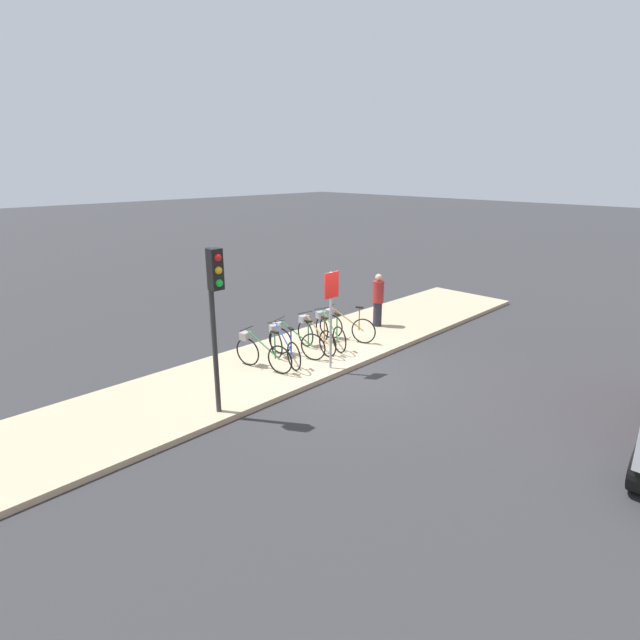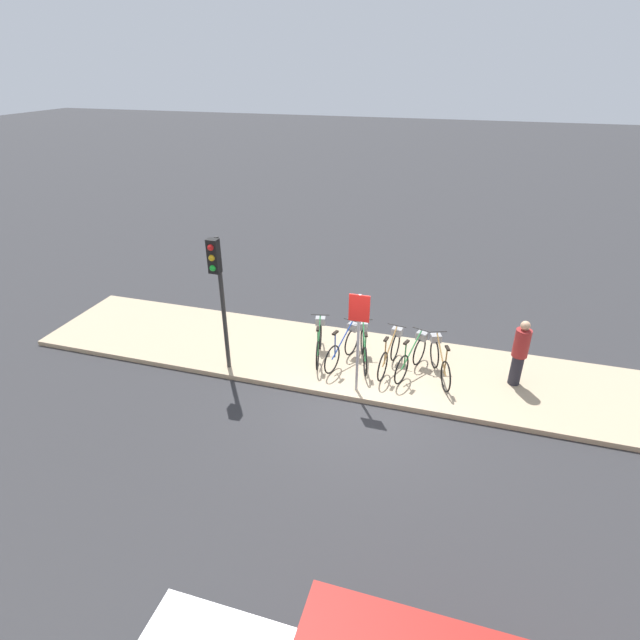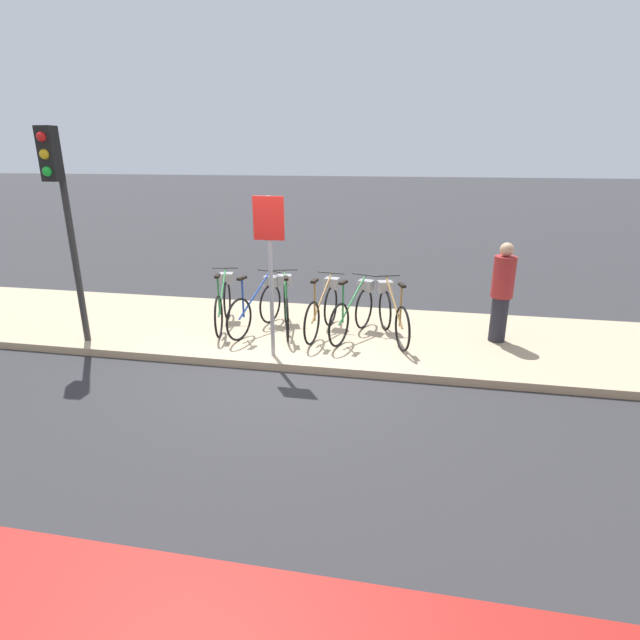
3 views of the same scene
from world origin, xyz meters
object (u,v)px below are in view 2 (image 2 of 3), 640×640
parked_bicycle_1 (344,345)px  parked_bicycle_4 (413,355)px  sign_post (359,327)px  parked_bicycle_5 (439,359)px  parked_bicycle_2 (364,345)px  parked_bicycle_0 (319,340)px  parked_bicycle_3 (391,351)px  traffic_light (218,278)px  pedestrian (520,352)px

parked_bicycle_1 → parked_bicycle_4: size_ratio=1.01×
parked_bicycle_1 → sign_post: bearing=-62.7°
parked_bicycle_1 → parked_bicycle_5: bearing=0.7°
parked_bicycle_2 → sign_post: (0.11, -1.21, 1.15)m
parked_bicycle_0 → parked_bicycle_1: bearing=-6.3°
parked_bicycle_2 → parked_bicycle_4: (1.19, -0.10, 0.00)m
parked_bicycle_3 → traffic_light: traffic_light is taller
parked_bicycle_0 → sign_post: 2.03m
parked_bicycle_0 → parked_bicycle_3: 1.77m
parked_bicycle_3 → parked_bicycle_4: (0.52, -0.03, 0.00)m
parked_bicycle_5 → parked_bicycle_3: bearing=178.7°
sign_post → pedestrian: bearing=20.8°
pedestrian → traffic_light: bearing=-168.4°
parked_bicycle_3 → traffic_light: 4.34m
parked_bicycle_0 → parked_bicycle_4: bearing=-1.1°
parked_bicycle_4 → traffic_light: bearing=-164.6°
parked_bicycle_2 → traffic_light: 3.81m
parked_bicycle_2 → pedestrian: bearing=1.2°
parked_bicycle_2 → traffic_light: size_ratio=0.49×
parked_bicycle_5 → sign_post: bearing=-146.8°
parked_bicycle_0 → parked_bicycle_4: same height
parked_bicycle_2 → sign_post: bearing=-84.9°
parked_bicycle_1 → parked_bicycle_4: same height
parked_bicycle_2 → parked_bicycle_3: bearing=-6.3°
parked_bicycle_2 → parked_bicycle_3: size_ratio=0.97×
parked_bicycle_1 → traffic_light: bearing=-156.3°
parked_bicycle_0 → traffic_light: bearing=-148.0°
parked_bicycle_4 → parked_bicycle_5: bearing=-0.0°
parked_bicycle_1 → pedestrian: 3.98m
parked_bicycle_4 → pedestrian: pedestrian is taller
pedestrian → parked_bicycle_1: bearing=-177.1°
sign_post → parked_bicycle_5: bearing=33.2°
parked_bicycle_4 → traffic_light: size_ratio=0.49×
pedestrian → sign_post: (-3.39, -1.29, 0.76)m
parked_bicycle_1 → sign_post: (0.56, -1.09, 1.15)m
parked_bicycle_3 → sign_post: (-0.56, -1.14, 1.15)m
parked_bicycle_0 → parked_bicycle_1: same height
parked_bicycle_3 → traffic_light: (-3.71, -1.19, 1.90)m
parked_bicycle_1 → parked_bicycle_3: size_ratio=0.98×
parked_bicycle_2 → traffic_light: bearing=-157.4°
parked_bicycle_2 → parked_bicycle_3: (0.67, -0.07, 0.00)m
parked_bicycle_1 → sign_post: 1.68m
parked_bicycle_1 → traffic_light: 3.41m
parked_bicycle_1 → parked_bicycle_5: same height
traffic_light → sign_post: (3.15, 0.05, -0.76)m
parked_bicycle_5 → parked_bicycle_1: bearing=-179.3°
parked_bicycle_5 → traffic_light: traffic_light is taller
parked_bicycle_0 → parked_bicycle_2: bearing=2.8°
parked_bicycle_1 → pedestrian: (3.95, 0.20, 0.39)m
parked_bicycle_3 → parked_bicycle_4: 0.52m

